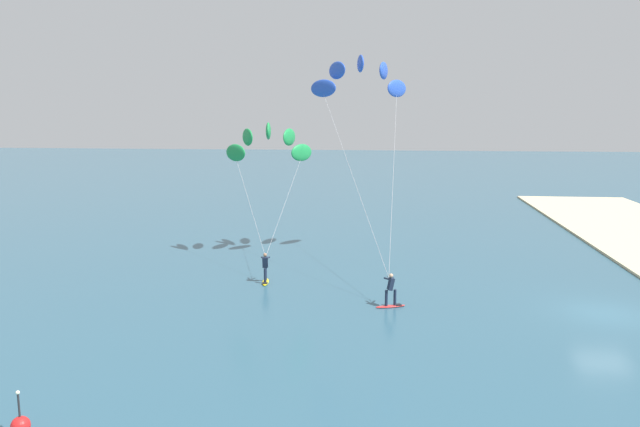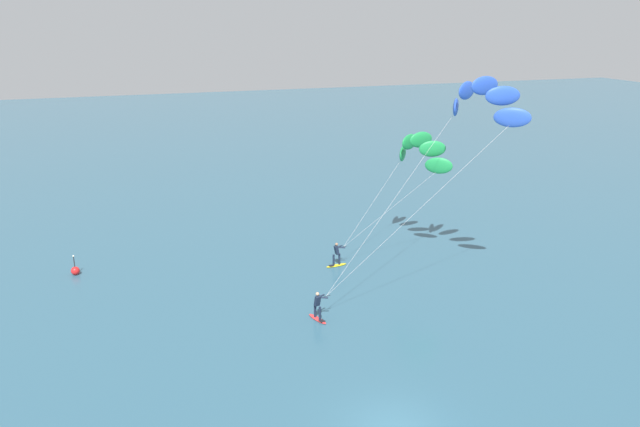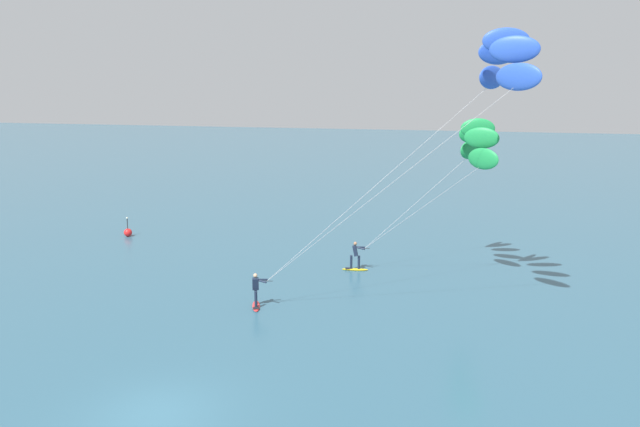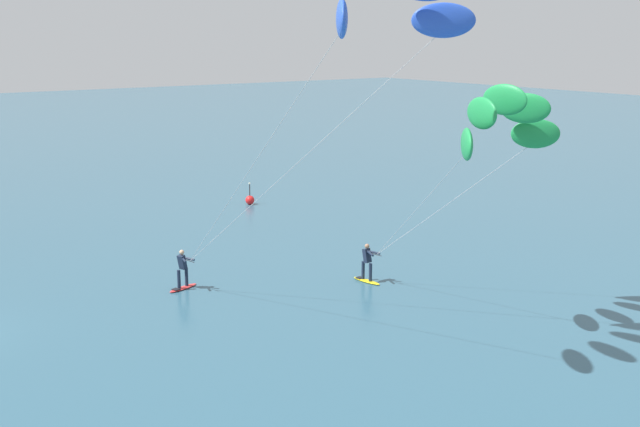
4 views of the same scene
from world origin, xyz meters
The scene contains 3 objects.
kitesurfer_nearshore centered at (9.79, 17.88, 7.18)m, with size 8.37×5.69×8.70m.
kitesurfer_mid_water centered at (10.54, 12.05, 11.20)m, with size 12.75×6.29×12.92m.
marker_buoy centered at (-13.25, 21.02, 0.30)m, with size 0.56×0.56×1.38m.
Camera 4 is at (30.01, -4.03, 10.49)m, focal length 46.06 mm.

